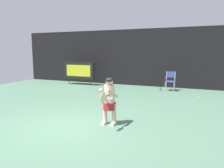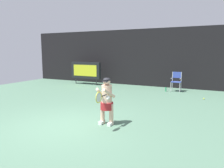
# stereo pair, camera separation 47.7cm
# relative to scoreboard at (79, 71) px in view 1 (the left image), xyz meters

# --- Properties ---
(ground) EXTENTS (18.00, 22.00, 0.03)m
(ground) POSITION_rel_scoreboard_xyz_m (4.02, -7.49, -0.96)
(ground) COLOR #50765E
(backdrop_screen) EXTENTS (18.00, 0.12, 3.66)m
(backdrop_screen) POSITION_rel_scoreboard_xyz_m (4.02, 1.20, 0.86)
(backdrop_screen) COLOR black
(backdrop_screen) RESTS_ON ground
(scoreboard) EXTENTS (2.20, 0.21, 1.50)m
(scoreboard) POSITION_rel_scoreboard_xyz_m (0.00, 0.00, 0.00)
(scoreboard) COLOR black
(scoreboard) RESTS_ON ground
(umpire_chair) EXTENTS (0.52, 0.44, 1.08)m
(umpire_chair) POSITION_rel_scoreboard_xyz_m (5.96, 0.03, -0.33)
(umpire_chair) COLOR #B7B7BC
(umpire_chair) RESTS_ON ground
(water_bottle) EXTENTS (0.07, 0.07, 0.27)m
(water_bottle) POSITION_rel_scoreboard_xyz_m (5.47, -0.28, -0.82)
(water_bottle) COLOR #238B52
(water_bottle) RESTS_ON ground
(tennis_player) EXTENTS (0.53, 0.61, 1.43)m
(tennis_player) POSITION_rel_scoreboard_xyz_m (5.07, -6.61, -0.18)
(tennis_player) COLOR white
(tennis_player) RESTS_ON ground
(tennis_racket) EXTENTS (0.03, 0.60, 0.31)m
(tennis_racket) POSITION_rel_scoreboard_xyz_m (5.18, -7.25, 0.02)
(tennis_racket) COLOR black
(tennis_ball_spare) EXTENTS (0.07, 0.07, 0.07)m
(tennis_ball_spare) POSITION_rel_scoreboard_xyz_m (7.50, -1.54, -0.91)
(tennis_ball_spare) COLOR #CCDB3D
(tennis_ball_spare) RESTS_ON ground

